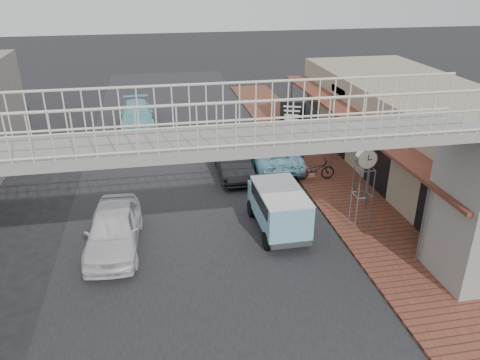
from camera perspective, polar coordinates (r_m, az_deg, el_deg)
name	(u,v)px	position (r m, az deg, el deg)	size (l,w,h in m)	color
ground	(201,237)	(17.39, -4.78, -6.91)	(120.00, 120.00, 0.00)	black
road_strip	(201,237)	(17.39, -4.78, -6.90)	(10.00, 60.00, 0.01)	black
sidewalk	(338,187)	(21.43, 11.82, -0.88)	(3.00, 40.00, 0.10)	brown
shophouse_row	(424,133)	(23.55, 21.50, 5.38)	(7.20, 18.00, 4.00)	gray
footbridge	(214,211)	(12.36, -3.23, -3.83)	(16.40, 2.40, 6.34)	gray
white_hatchback	(113,229)	(16.91, -15.17, -5.79)	(1.78, 4.42, 1.51)	silver
dark_sedan	(233,161)	(22.18, -0.90, 2.34)	(1.44, 4.14, 1.37)	black
angkot_curb	(271,152)	(23.30, 3.76, 3.44)	(2.30, 4.98, 1.38)	#73B5C7
angkot_far	(137,114)	(30.14, -12.46, 7.84)	(1.98, 4.86, 1.41)	#79C6D2
angkot_van	(279,204)	(17.27, 4.73, -2.90)	(1.70, 3.61, 1.76)	black
motorcycle_near	(315,169)	(21.73, 9.11, 1.28)	(0.65, 1.86, 0.98)	black
motorcycle_far	(291,150)	(23.82, 6.20, 3.60)	(0.48, 1.69, 1.01)	black
street_clock	(366,162)	(17.33, 15.08, 2.11)	(0.76, 0.60, 3.11)	#59595B
arrow_sign	(310,113)	(22.80, 8.49, 8.04)	(1.94, 1.30, 3.21)	#59595B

